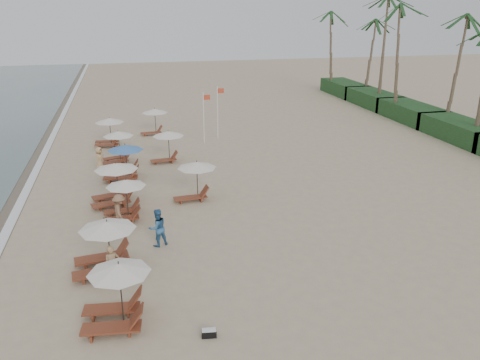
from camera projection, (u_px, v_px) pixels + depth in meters
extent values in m
plane|color=tan|center=(247.00, 248.00, 22.44)|extent=(160.00, 160.00, 0.00)
cube|color=#6B5E4C|center=(2.00, 194.00, 28.84)|extent=(3.20, 140.00, 0.01)
cube|color=white|center=(25.00, 192.00, 29.13)|extent=(0.50, 140.00, 0.02)
cube|color=#193D1C|center=(461.00, 131.00, 40.26)|extent=(3.20, 8.00, 1.60)
cube|color=#193D1C|center=(411.00, 112.00, 47.13)|extent=(3.20, 8.00, 1.60)
cube|color=#193D1C|center=(374.00, 99.00, 53.99)|extent=(3.20, 8.00, 1.60)
cube|color=#193D1C|center=(345.00, 88.00, 60.85)|extent=(3.20, 8.00, 1.60)
cylinder|color=brown|center=(451.00, 75.00, 42.28)|extent=(0.36, 0.36, 9.80)
cylinder|color=brown|center=(401.00, 64.00, 46.51)|extent=(0.36, 0.36, 10.60)
cylinder|color=brown|center=(383.00, 54.00, 51.33)|extent=(0.36, 0.36, 11.40)
cylinder|color=brown|center=(367.00, 61.00, 56.69)|extent=(0.36, 0.36, 9.00)
cylinder|color=brown|center=(334.00, 53.00, 60.92)|extent=(0.36, 0.36, 9.80)
cylinder|color=black|center=(121.00, 295.00, 16.79)|extent=(0.05, 0.05, 2.29)
cone|color=silver|center=(119.00, 268.00, 16.44)|extent=(2.18, 2.18, 0.35)
cylinder|color=black|center=(109.00, 247.00, 20.28)|extent=(0.05, 0.05, 2.16)
cone|color=silver|center=(107.00, 225.00, 19.95)|extent=(2.36, 2.36, 0.35)
cylinder|color=black|center=(127.00, 200.00, 25.29)|extent=(0.05, 0.05, 2.07)
cone|color=silver|center=(126.00, 183.00, 24.98)|extent=(2.07, 2.07, 0.35)
cylinder|color=black|center=(118.00, 184.00, 27.19)|extent=(0.05, 0.05, 2.29)
cone|color=silver|center=(116.00, 166.00, 26.83)|extent=(2.42, 2.42, 0.35)
cylinder|color=black|center=(126.00, 162.00, 31.21)|extent=(0.05, 0.05, 2.16)
cone|color=#3E72B7|center=(125.00, 148.00, 30.88)|extent=(2.28, 2.28, 0.35)
cylinder|color=black|center=(119.00, 147.00, 34.35)|extent=(0.05, 0.05, 2.22)
cone|color=silver|center=(118.00, 134.00, 34.01)|extent=(2.14, 2.14, 0.35)
cylinder|color=black|center=(111.00, 132.00, 38.56)|extent=(0.05, 0.05, 2.16)
cone|color=silver|center=(109.00, 120.00, 38.23)|extent=(2.26, 2.26, 0.35)
cylinder|color=black|center=(197.00, 181.00, 27.89)|extent=(0.05, 0.05, 2.15)
cone|color=silver|center=(197.00, 165.00, 27.56)|extent=(2.24, 2.24, 0.35)
cylinder|color=black|center=(169.00, 147.00, 34.62)|extent=(0.05, 0.05, 2.15)
cone|color=silver|center=(168.00, 134.00, 34.29)|extent=(2.24, 2.24, 0.35)
cylinder|color=black|center=(155.00, 122.00, 42.04)|extent=(0.05, 0.05, 2.15)
cone|color=silver|center=(155.00, 111.00, 41.71)|extent=(2.24, 2.24, 0.35)
imported|color=tan|center=(112.00, 265.00, 19.33)|extent=(0.71, 0.58, 1.67)
imported|color=#306190|center=(157.00, 228.00, 22.41)|extent=(1.08, 0.97, 1.82)
imported|color=#896146|center=(120.00, 211.00, 24.21)|extent=(0.83, 1.25, 1.79)
imported|color=tan|center=(99.00, 159.00, 32.72)|extent=(0.83, 0.96, 1.66)
cube|color=black|center=(209.00, 333.00, 16.42)|extent=(0.53, 0.32, 0.25)
cube|color=silver|center=(209.00, 330.00, 16.37)|extent=(0.51, 0.29, 0.04)
cylinder|color=silver|center=(204.00, 118.00, 38.88)|extent=(0.08, 0.08, 4.13)
cube|color=#B93922|center=(207.00, 97.00, 38.37)|extent=(0.55, 0.02, 0.40)
cylinder|color=silver|center=(218.00, 113.00, 40.22)|extent=(0.08, 0.08, 4.41)
cube|color=#B93922|center=(221.00, 91.00, 39.67)|extent=(0.55, 0.02, 0.40)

